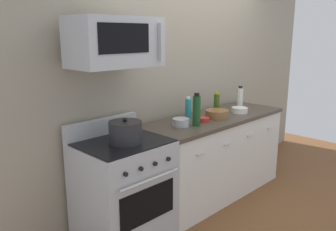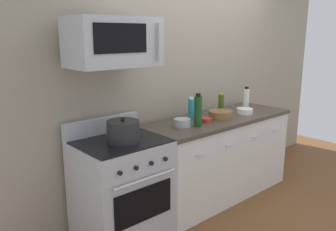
# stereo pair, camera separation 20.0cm
# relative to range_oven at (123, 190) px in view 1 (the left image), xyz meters

# --- Properties ---
(ground_plane) EXTENTS (5.94, 5.94, 0.00)m
(ground_plane) POSITION_rel_range_oven_xyz_m (1.30, -0.00, -0.47)
(ground_plane) COLOR brown
(back_wall) EXTENTS (4.95, 0.10, 2.70)m
(back_wall) POSITION_rel_range_oven_xyz_m (1.30, 0.41, 0.88)
(back_wall) COLOR #9E937F
(back_wall) RESTS_ON ground_plane
(counter_unit) EXTENTS (1.86, 0.66, 0.92)m
(counter_unit) POSITION_rel_range_oven_xyz_m (1.30, -0.00, -0.01)
(counter_unit) COLOR silver
(counter_unit) RESTS_ON ground_plane
(range_oven) EXTENTS (0.76, 0.69, 1.07)m
(range_oven) POSITION_rel_range_oven_xyz_m (0.00, 0.00, 0.00)
(range_oven) COLOR #B7BABF
(range_oven) RESTS_ON ground_plane
(microwave) EXTENTS (0.74, 0.44, 0.40)m
(microwave) POSITION_rel_range_oven_xyz_m (0.00, 0.04, 1.28)
(microwave) COLOR #B7BABF
(bottle_vinegar_white) EXTENTS (0.07, 0.07, 0.28)m
(bottle_vinegar_white) POSITION_rel_range_oven_xyz_m (1.84, 0.04, 0.58)
(bottle_vinegar_white) COLOR silver
(bottle_vinegar_white) RESTS_ON countertop_slab
(bottle_dish_soap) EXTENTS (0.07, 0.07, 0.24)m
(bottle_dish_soap) POSITION_rel_range_oven_xyz_m (1.01, 0.14, 0.56)
(bottle_dish_soap) COLOR teal
(bottle_dish_soap) RESTS_ON countertop_slab
(bottle_olive_oil) EXTENTS (0.07, 0.07, 0.25)m
(bottle_olive_oil) POSITION_rel_range_oven_xyz_m (1.42, 0.07, 0.57)
(bottle_olive_oil) COLOR #385114
(bottle_olive_oil) RESTS_ON countertop_slab
(bottle_wine_green) EXTENTS (0.08, 0.08, 0.33)m
(bottle_wine_green) POSITION_rel_range_oven_xyz_m (0.85, -0.11, 0.61)
(bottle_wine_green) COLOR #19471E
(bottle_wine_green) RESTS_ON countertop_slab
(bowl_red_small) EXTENTS (0.12, 0.12, 0.04)m
(bowl_red_small) POSITION_rel_range_oven_xyz_m (1.02, -0.06, 0.47)
(bowl_red_small) COLOR #B72D28
(bowl_red_small) RESTS_ON countertop_slab
(bowl_steel_prep) EXTENTS (0.17, 0.17, 0.08)m
(bowl_steel_prep) POSITION_rel_range_oven_xyz_m (0.73, -0.01, 0.49)
(bowl_steel_prep) COLOR #B2B5BA
(bowl_steel_prep) RESTS_ON countertop_slab
(bowl_white_ceramic) EXTENTS (0.19, 0.19, 0.06)m
(bowl_white_ceramic) POSITION_rel_range_oven_xyz_m (1.65, -0.09, 0.48)
(bowl_white_ceramic) COLOR white
(bowl_white_ceramic) RESTS_ON countertop_slab
(bowl_wooden_salad) EXTENTS (0.25, 0.25, 0.09)m
(bowl_wooden_salad) POSITION_rel_range_oven_xyz_m (1.26, -0.06, 0.50)
(bowl_wooden_salad) COLOR brown
(bowl_wooden_salad) RESTS_ON countertop_slab
(stockpot) EXTENTS (0.28, 0.28, 0.22)m
(stockpot) POSITION_rel_range_oven_xyz_m (0.00, -0.05, 0.55)
(stockpot) COLOR #262628
(stockpot) RESTS_ON range_oven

